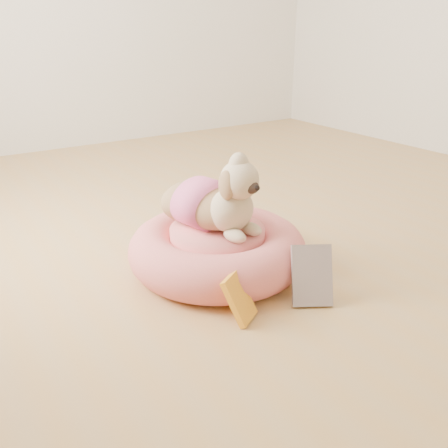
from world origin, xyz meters
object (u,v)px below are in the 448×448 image
pet_bed (217,250)px  book_white (312,275)px  book_yellow (239,298)px  dog (214,188)px

pet_bed → book_white: size_ratio=3.25×
book_yellow → book_white: size_ratio=0.77×
pet_bed → book_white: bearing=-69.8°
dog → book_white: bearing=-81.7°
pet_bed → dog: size_ratio=1.58×
pet_bed → dog: (-0.01, 0.01, 0.27)m
pet_bed → book_yellow: pet_bed is taller
book_white → book_yellow: bearing=-158.6°
book_yellow → book_white: book_white is taller
pet_bed → dog: 0.27m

